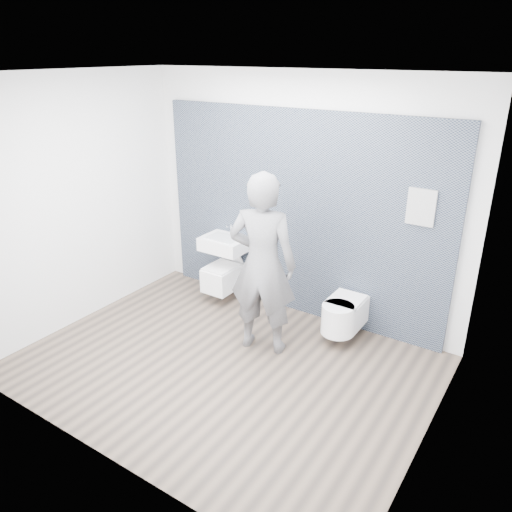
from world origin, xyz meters
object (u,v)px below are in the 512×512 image
Objects in this scene: toilet_rounded at (343,315)px; visitor at (263,265)px; toilet_square at (223,276)px; washbasin at (225,243)px.

toilet_rounded is 0.32× the size of visitor.
toilet_square is 1.67m from toilet_rounded.
visitor reaches higher than washbasin.
toilet_square is (-0.00, -0.04, -0.42)m from washbasin.
visitor is (-0.65, -0.61, 0.66)m from toilet_rounded.
visitor is at bearing -35.01° from washbasin.
toilet_square reaches higher than toilet_rounded.
toilet_square is 1.38m from visitor.
toilet_rounded is at bearing -3.57° from washbasin.
toilet_square is at bearing -90.00° from washbasin.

